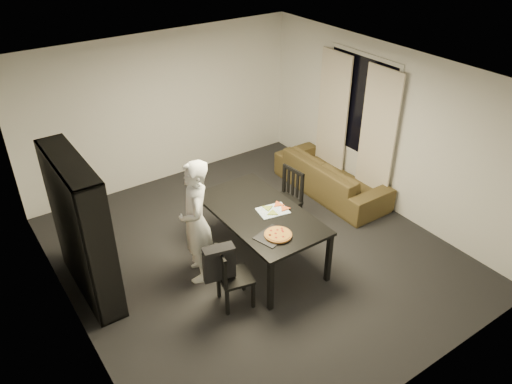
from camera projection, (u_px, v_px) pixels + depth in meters
room at (254, 174)px, 6.53m from camera, size 5.01×5.51×2.61m
window_pane at (360, 106)px, 8.05m from camera, size 0.02×1.40×1.60m
window_frame at (360, 106)px, 8.05m from camera, size 0.03×1.52×1.72m
curtain_left at (377, 138)px, 7.83m from camera, size 0.03×0.70×2.25m
curtain_right at (333, 117)px, 8.56m from camera, size 0.03×0.70×2.25m
bookshelf at (82, 229)px, 6.09m from camera, size 0.35×1.50×1.90m
dining_table at (260, 216)px, 6.74m from camera, size 1.05×1.89×0.79m
chair_left at (229, 274)px, 6.08m from camera, size 0.47×0.47×0.85m
chair_right at (287, 195)px, 7.52m from camera, size 0.49×0.49×0.96m
draped_jacket at (219, 262)px, 5.93m from camera, size 0.40×0.25×0.47m
person at (196, 222)px, 6.36m from camera, size 0.63×0.74×1.72m
baking_tray at (272, 236)px, 6.23m from camera, size 0.47×0.42×0.01m
pepperoni_pizza at (278, 235)px, 6.22m from camera, size 0.35×0.35×0.03m
kitchen_towel at (273, 211)px, 6.72m from camera, size 0.45×0.37×0.01m
pizza_slices at (276, 208)px, 6.75m from camera, size 0.46×0.43×0.01m
sofa at (331, 176)px, 8.49m from camera, size 0.84×2.14×0.63m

